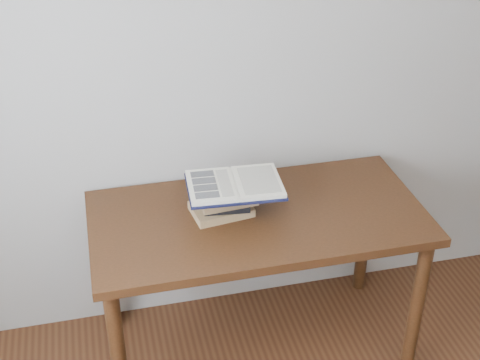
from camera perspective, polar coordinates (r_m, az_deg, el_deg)
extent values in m
cube|color=#B1AFA8|center=(2.81, 0.90, 11.07)|extent=(3.50, 0.04, 2.60)
cube|color=#412210|center=(2.74, 1.54, -3.26)|extent=(1.37, 0.68, 0.04)
cylinder|color=#412210|center=(2.70, -10.32, -14.75)|extent=(0.06, 0.06, 0.69)
cylinder|color=#412210|center=(2.96, 14.84, -10.42)|extent=(0.06, 0.06, 0.69)
cylinder|color=#412210|center=(3.12, -11.16, -7.41)|extent=(0.06, 0.06, 0.69)
cylinder|color=#412210|center=(3.35, 10.60, -4.30)|extent=(0.06, 0.06, 0.69)
cube|color=tan|center=(2.73, -1.61, -2.49)|extent=(0.26, 0.19, 0.04)
cube|color=black|center=(2.71, -1.23, -1.94)|extent=(0.20, 0.16, 0.03)
cube|color=tan|center=(2.70, -1.21, -1.44)|extent=(0.24, 0.18, 0.03)
cube|color=#AD8B27|center=(2.69, -1.70, -0.84)|extent=(0.23, 0.16, 0.03)
cube|color=black|center=(2.67, -0.46, -0.58)|extent=(0.40, 0.29, 0.01)
cube|color=beige|center=(2.65, -2.48, -0.51)|extent=(0.20, 0.26, 0.02)
cube|color=beige|center=(2.68, 1.54, -0.15)|extent=(0.20, 0.26, 0.02)
cylinder|color=beige|center=(2.66, -0.46, -0.36)|extent=(0.03, 0.25, 0.01)
cube|color=black|center=(2.71, -3.25, 0.52)|extent=(0.10, 0.05, 0.00)
cube|color=black|center=(2.67, -3.11, -0.06)|extent=(0.10, 0.05, 0.00)
cube|color=black|center=(2.62, -2.96, -0.66)|extent=(0.10, 0.05, 0.00)
cube|color=black|center=(2.57, -2.81, -1.29)|extent=(0.10, 0.05, 0.00)
cube|color=beige|center=(2.65, -1.32, -0.23)|extent=(0.06, 0.21, 0.00)
cube|color=beige|center=(2.67, 1.62, 0.04)|extent=(0.16, 0.22, 0.00)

